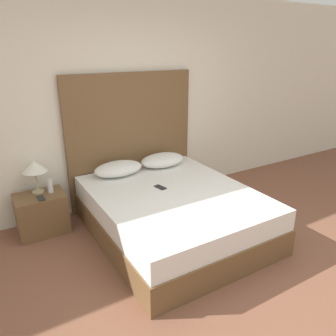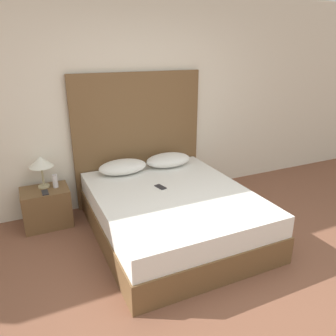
% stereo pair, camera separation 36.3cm
% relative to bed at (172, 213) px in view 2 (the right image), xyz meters
% --- Properties ---
extents(ground_plane, '(16.00, 16.00, 0.00)m').
position_rel_bed_xyz_m(ground_plane, '(0.00, -1.22, -0.26)').
color(ground_plane, brown).
extents(wall_back, '(10.00, 0.06, 2.70)m').
position_rel_bed_xyz_m(wall_back, '(0.00, 1.12, 1.09)').
color(wall_back, silver).
rests_on(wall_back, ground_plane).
extents(bed, '(1.67, 2.04, 0.53)m').
position_rel_bed_xyz_m(bed, '(0.00, 0.00, 0.00)').
color(bed, brown).
rests_on(bed, ground_plane).
extents(headboard, '(1.76, 0.05, 1.75)m').
position_rel_bed_xyz_m(headboard, '(-0.00, 1.04, 0.61)').
color(headboard, brown).
rests_on(headboard, ground_plane).
extents(pillow_left, '(0.61, 0.38, 0.17)m').
position_rel_bed_xyz_m(pillow_left, '(-0.32, 0.78, 0.35)').
color(pillow_left, white).
rests_on(pillow_left, bed).
extents(pillow_right, '(0.61, 0.38, 0.17)m').
position_rel_bed_xyz_m(pillow_right, '(0.32, 0.78, 0.35)').
color(pillow_right, white).
rests_on(pillow_right, bed).
extents(phone_on_bed, '(0.10, 0.16, 0.01)m').
position_rel_bed_xyz_m(phone_on_bed, '(-0.06, 0.17, 0.27)').
color(phone_on_bed, '#232328').
rests_on(phone_on_bed, bed).
extents(nightstand, '(0.54, 0.41, 0.47)m').
position_rel_bed_xyz_m(nightstand, '(-1.28, 0.81, -0.03)').
color(nightstand, brown).
rests_on(nightstand, ground_plane).
extents(table_lamp, '(0.28, 0.28, 0.38)m').
position_rel_bed_xyz_m(table_lamp, '(-1.27, 0.89, 0.51)').
color(table_lamp, tan).
rests_on(table_lamp, nightstand).
extents(phone_on_nightstand, '(0.07, 0.15, 0.01)m').
position_rel_bed_xyz_m(phone_on_nightstand, '(-1.28, 0.71, 0.21)').
color(phone_on_nightstand, '#232328').
rests_on(phone_on_nightstand, nightstand).
extents(toiletry_bottle, '(0.06, 0.06, 0.16)m').
position_rel_bed_xyz_m(toiletry_bottle, '(-1.14, 0.82, 0.28)').
color(toiletry_bottle, silver).
rests_on(toiletry_bottle, nightstand).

